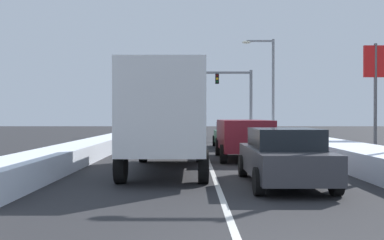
# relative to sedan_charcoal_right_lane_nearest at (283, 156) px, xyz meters

# --- Properties ---
(ground_plane) EXTENTS (120.00, 120.00, 0.00)m
(ground_plane) POSITION_rel_sedan_charcoal_right_lane_nearest_xyz_m (-1.76, 7.96, -0.76)
(ground_plane) COLOR #28282B
(lane_stripe_between_right_lane_and_center_lane) EXTENTS (0.14, 38.79, 0.01)m
(lane_stripe_between_right_lane_and_center_lane) POSITION_rel_sedan_charcoal_right_lane_nearest_xyz_m (-1.76, 11.49, -0.76)
(lane_stripe_between_right_lane_and_center_lane) COLOR silver
(lane_stripe_between_right_lane_and_center_lane) RESTS_ON ground
(snow_bank_right_shoulder) EXTENTS (2.19, 38.79, 0.75)m
(snow_bank_right_shoulder) POSITION_rel_sedan_charcoal_right_lane_nearest_xyz_m (3.54, 11.49, -0.39)
(snow_bank_right_shoulder) COLOR silver
(snow_bank_right_shoulder) RESTS_ON ground
(snow_bank_left_shoulder) EXTENTS (1.57, 38.79, 0.70)m
(snow_bank_left_shoulder) POSITION_rel_sedan_charcoal_right_lane_nearest_xyz_m (-7.06, 11.49, -0.41)
(snow_bank_left_shoulder) COLOR silver
(snow_bank_left_shoulder) RESTS_ON ground
(sedan_charcoal_right_lane_nearest) EXTENTS (2.00, 4.50, 1.51)m
(sedan_charcoal_right_lane_nearest) POSITION_rel_sedan_charcoal_right_lane_nearest_xyz_m (0.00, 0.00, 0.00)
(sedan_charcoal_right_lane_nearest) COLOR #38383D
(sedan_charcoal_right_lane_nearest) RESTS_ON ground
(suv_maroon_right_lane_second) EXTENTS (2.16, 4.90, 1.67)m
(suv_maroon_right_lane_second) POSITION_rel_sedan_charcoal_right_lane_nearest_xyz_m (-0.25, 6.94, 0.25)
(suv_maroon_right_lane_second) COLOR maroon
(suv_maroon_right_lane_second) RESTS_ON ground
(sedan_green_right_lane_third) EXTENTS (2.00, 4.50, 1.51)m
(sedan_green_right_lane_third) POSITION_rel_sedan_charcoal_right_lane_nearest_xyz_m (-0.15, 13.38, 0.00)
(sedan_green_right_lane_third) COLOR #1E5633
(sedan_green_right_lane_third) RESTS_ON ground
(box_truck_center_lane_nearest) EXTENTS (2.53, 7.20, 3.36)m
(box_truck_center_lane_nearest) POSITION_rel_sedan_charcoal_right_lane_nearest_xyz_m (-3.24, 2.72, 1.14)
(box_truck_center_lane_nearest) COLOR #937F60
(box_truck_center_lane_nearest) RESTS_ON ground
(suv_gray_center_lane_second) EXTENTS (2.16, 4.90, 1.67)m
(suv_gray_center_lane_second) POSITION_rel_sedan_charcoal_right_lane_nearest_xyz_m (-3.57, 11.07, 0.25)
(suv_gray_center_lane_second) COLOR slate
(suv_gray_center_lane_second) RESTS_ON ground
(suv_silver_center_lane_third) EXTENTS (2.16, 4.90, 1.67)m
(suv_silver_center_lane_third) POSITION_rel_sedan_charcoal_right_lane_nearest_xyz_m (-3.22, 18.35, 0.25)
(suv_silver_center_lane_third) COLOR #B7BABF
(suv_silver_center_lane_third) RESTS_ON ground
(traffic_light_gantry) EXTENTS (10.60, 0.47, 6.20)m
(traffic_light_gantry) POSITION_rel_sedan_charcoal_right_lane_nearest_xyz_m (-0.58, 29.11, 3.96)
(traffic_light_gantry) COLOR slate
(traffic_light_gantry) RESTS_ON ground
(street_lamp_right_mid) EXTENTS (2.66, 0.36, 8.15)m
(street_lamp_right_mid) POSITION_rel_sedan_charcoal_right_lane_nearest_xyz_m (3.87, 23.83, 4.12)
(street_lamp_right_mid) COLOR gray
(street_lamp_right_mid) RESTS_ON ground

